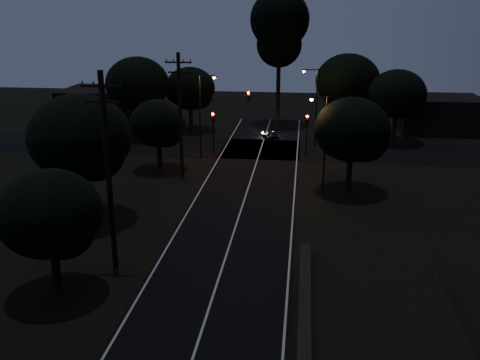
# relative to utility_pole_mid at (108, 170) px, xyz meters

# --- Properties ---
(road_surface) EXTENTS (60.00, 70.00, 0.03)m
(road_surface) POSITION_rel_utility_pole_mid_xyz_m (6.00, 16.12, -5.73)
(road_surface) COLOR black
(road_surface) RESTS_ON ground
(utility_pole_mid) EXTENTS (2.20, 0.30, 11.00)m
(utility_pole_mid) POSITION_rel_utility_pole_mid_xyz_m (0.00, 0.00, 0.00)
(utility_pole_mid) COLOR black
(utility_pole_mid) RESTS_ON ground
(utility_pole_far) EXTENTS (2.20, 0.30, 10.50)m
(utility_pole_far) POSITION_rel_utility_pole_mid_xyz_m (0.00, 17.00, -0.25)
(utility_pole_far) COLOR black
(utility_pole_far) RESTS_ON ground
(tree_left_b) EXTENTS (5.16, 5.16, 6.56)m
(tree_left_b) POSITION_rel_utility_pole_mid_xyz_m (-1.82, -3.10, -1.49)
(tree_left_b) COLOR black
(tree_left_b) RESTS_ON ground
(tree_left_c) EXTENTS (6.84, 6.84, 8.64)m
(tree_left_c) POSITION_rel_utility_pole_mid_xyz_m (-4.26, 6.86, -0.15)
(tree_left_c) COLOR black
(tree_left_c) RESTS_ON ground
(tree_left_d) EXTENTS (4.96, 4.96, 6.30)m
(tree_left_d) POSITION_rel_utility_pole_mid_xyz_m (-2.32, 18.90, -1.66)
(tree_left_d) COLOR black
(tree_left_d) RESTS_ON ground
(tree_far_nw) EXTENTS (5.82, 5.82, 7.38)m
(tree_far_nw) POSITION_rel_utility_pole_mid_xyz_m (-2.79, 34.88, -0.96)
(tree_far_nw) COLOR black
(tree_far_nw) RESTS_ON ground
(tree_far_w) EXTENTS (6.94, 6.94, 8.84)m
(tree_far_w) POSITION_rel_utility_pole_mid_xyz_m (-7.75, 30.86, 0.01)
(tree_far_w) COLOR black
(tree_far_w) RESTS_ON ground
(tree_far_ne) EXTENTS (7.18, 7.18, 9.08)m
(tree_far_ne) POSITION_rel_utility_pole_mid_xyz_m (15.25, 34.85, 0.14)
(tree_far_ne) COLOR black
(tree_far_ne) RESTS_ON ground
(tree_far_e) EXTENTS (6.11, 6.11, 7.75)m
(tree_far_e) POSITION_rel_utility_pole_mid_xyz_m (20.22, 31.88, -0.72)
(tree_far_e) COLOR black
(tree_far_e) RESTS_ON ground
(tree_right_a) EXTENTS (5.87, 5.87, 7.46)m
(tree_right_a) POSITION_rel_utility_pole_mid_xyz_m (14.21, 14.88, -0.90)
(tree_right_a) COLOR black
(tree_right_a) RESTS_ON ground
(tall_pine) EXTENTS (7.04, 7.04, 16.01)m
(tall_pine) POSITION_rel_utility_pole_mid_xyz_m (7.00, 40.00, 5.81)
(tall_pine) COLOR black
(tall_pine) RESTS_ON ground
(building_left) EXTENTS (10.00, 8.00, 4.40)m
(building_left) POSITION_rel_utility_pole_mid_xyz_m (-14.00, 37.00, -3.54)
(building_left) COLOR black
(building_left) RESTS_ON ground
(building_right) EXTENTS (9.00, 7.00, 4.00)m
(building_right) POSITION_rel_utility_pole_mid_xyz_m (26.00, 38.00, -3.74)
(building_right) COLOR black
(building_right) RESTS_ON ground
(signal_left) EXTENTS (0.28, 0.35, 4.10)m
(signal_left) POSITION_rel_utility_pole_mid_xyz_m (1.40, 24.99, -2.90)
(signal_left) COLOR black
(signal_left) RESTS_ON ground
(signal_right) EXTENTS (0.28, 0.35, 4.10)m
(signal_right) POSITION_rel_utility_pole_mid_xyz_m (10.60, 24.99, -2.90)
(signal_right) COLOR black
(signal_right) RESTS_ON ground
(signal_mast) EXTENTS (3.70, 0.35, 6.25)m
(signal_mast) POSITION_rel_utility_pole_mid_xyz_m (3.09, 24.99, -1.40)
(signal_mast) COLOR black
(signal_mast) RESTS_ON ground
(streetlight_a) EXTENTS (1.66, 0.26, 8.00)m
(streetlight_a) POSITION_rel_utility_pole_mid_xyz_m (0.69, 23.00, -1.10)
(streetlight_a) COLOR black
(streetlight_a) RESTS_ON ground
(streetlight_b) EXTENTS (1.66, 0.26, 8.00)m
(streetlight_b) POSITION_rel_utility_pole_mid_xyz_m (11.31, 29.00, -1.10)
(streetlight_b) COLOR black
(streetlight_b) RESTS_ON ground
(streetlight_c) EXTENTS (1.46, 0.26, 7.50)m
(streetlight_c) POSITION_rel_utility_pole_mid_xyz_m (11.83, 15.00, -1.39)
(streetlight_c) COLOR black
(streetlight_c) RESTS_ON ground
(car) EXTENTS (2.11, 3.24, 1.03)m
(car) POSITION_rel_utility_pole_mid_xyz_m (6.78, 31.00, -5.23)
(car) COLOR black
(car) RESTS_ON ground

